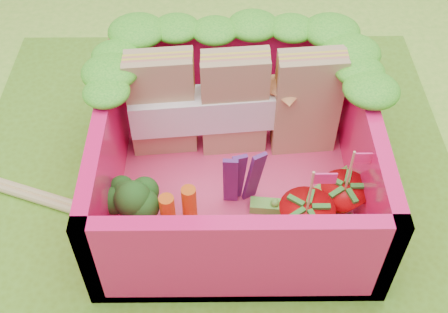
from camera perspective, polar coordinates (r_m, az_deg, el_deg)
name	(u,v)px	position (r m, az deg, el deg)	size (l,w,h in m)	color
ground	(213,185)	(2.99, -1.10, -2.93)	(14.00, 14.00, 0.00)	#81CE3A
placemat	(213,183)	(2.98, -1.11, -2.75)	(2.60, 2.60, 0.03)	#639C23
bento_floor	(235,186)	(2.91, 1.12, -3.00)	(1.30, 1.30, 0.05)	#E53A6C
bento_box	(236,153)	(2.73, 1.20, 0.36)	(1.30, 1.30, 0.55)	#FE1566
lettuce_ruffle	(235,43)	(2.84, 1.10, 11.46)	(1.43, 0.77, 0.11)	#219C1C
sandwich_stack	(236,104)	(2.88, 1.21, 5.35)	(1.09, 0.27, 0.59)	tan
broccoli	(130,199)	(2.62, -9.54, -4.29)	(0.32, 0.32, 0.26)	#619F4D
carrot_sticks	(179,213)	(2.61, -4.63, -5.71)	(0.16, 0.14, 0.28)	orange
purple_wedges	(241,178)	(2.66, 1.69, -2.23)	(0.18, 0.06, 0.38)	#511C63
strawberry_left	(305,224)	(2.60, 8.19, -6.79)	(0.25, 0.25, 0.49)	red
strawberry_right	(342,202)	(2.72, 11.91, -4.54)	(0.23, 0.23, 0.47)	red
snap_peas	(307,211)	(2.78, 8.48, -5.51)	(0.63, 0.56, 0.05)	#56AE36
chopsticks	(41,197)	(3.02, -18.12, -3.96)	(2.37, 0.91, 0.04)	#E4BF7D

